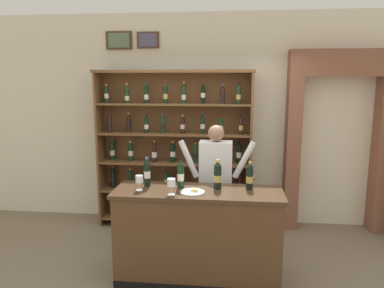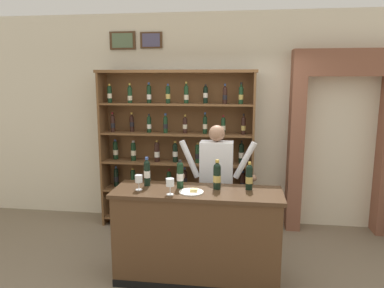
{
  "view_description": "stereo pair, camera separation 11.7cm",
  "coord_description": "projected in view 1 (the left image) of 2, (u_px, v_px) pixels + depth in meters",
  "views": [
    {
      "loc": [
        0.33,
        -3.63,
        2.16
      ],
      "look_at": [
        -0.1,
        0.28,
        1.45
      ],
      "focal_mm": 34.0,
      "sensor_mm": 36.0,
      "label": 1
    },
    {
      "loc": [
        0.44,
        -3.62,
        2.16
      ],
      "look_at": [
        -0.1,
        0.28,
        1.45
      ],
      "focal_mm": 34.0,
      "sensor_mm": 36.0,
      "label": 2
    }
  ],
  "objects": [
    {
      "name": "wine_shelf",
      "position": [
        174.0,
        146.0,
        5.24
      ],
      "size": [
        2.23,
        0.38,
        2.27
      ],
      "color": "brown",
      "rests_on": "ground"
    },
    {
      "name": "wine_glass_left",
      "position": [
        171.0,
        183.0,
        3.63
      ],
      "size": [
        0.08,
        0.08,
        0.17
      ],
      "color": "silver",
      "rests_on": "tasting_counter"
    },
    {
      "name": "shopkeeper",
      "position": [
        216.0,
        177.0,
        4.37
      ],
      "size": [
        0.94,
        0.22,
        1.62
      ],
      "color": "#2D3347",
      "rests_on": "ground"
    },
    {
      "name": "archway_doorway",
      "position": [
        336.0,
        130.0,
        5.15
      ],
      "size": [
        1.41,
        0.45,
        2.54
      ],
      "color": "brown",
      "rests_on": "ground"
    },
    {
      "name": "tasting_bottle_grappa",
      "position": [
        181.0,
        174.0,
        3.85
      ],
      "size": [
        0.07,
        0.07,
        0.3
      ],
      "color": "black",
      "rests_on": "tasting_counter"
    },
    {
      "name": "wine_glass_center",
      "position": [
        139.0,
        180.0,
        3.77
      ],
      "size": [
        0.08,
        0.08,
        0.16
      ],
      "color": "silver",
      "rests_on": "tasting_counter"
    },
    {
      "name": "tasting_counter",
      "position": [
        198.0,
        235.0,
        3.88
      ],
      "size": [
        1.77,
        0.58,
        1.0
      ],
      "color": "#4C331E",
      "rests_on": "ground"
    },
    {
      "name": "tasting_bottle_chianti",
      "position": [
        218.0,
        175.0,
        3.83
      ],
      "size": [
        0.08,
        0.08,
        0.32
      ],
      "color": "black",
      "rests_on": "tasting_counter"
    },
    {
      "name": "ground_plane",
      "position": [
        198.0,
        279.0,
        3.98
      ],
      "size": [
        14.0,
        14.0,
        0.02
      ],
      "primitive_type": "cube",
      "color": "#7A6B56"
    },
    {
      "name": "tasting_bottle_bianco",
      "position": [
        250.0,
        176.0,
        3.82
      ],
      "size": [
        0.07,
        0.07,
        0.3
      ],
      "color": "black",
      "rests_on": "tasting_counter"
    },
    {
      "name": "cheese_plate",
      "position": [
        193.0,
        192.0,
        3.72
      ],
      "size": [
        0.25,
        0.25,
        0.04
      ],
      "color": "white",
      "rests_on": "tasting_counter"
    },
    {
      "name": "back_wall",
      "position": [
        210.0,
        120.0,
        5.46
      ],
      "size": [
        12.0,
        0.19,
        3.09
      ],
      "color": "beige",
      "rests_on": "ground"
    },
    {
      "name": "tasting_bottle_prosecco",
      "position": [
        147.0,
        172.0,
        3.93
      ],
      "size": [
        0.07,
        0.07,
        0.32
      ],
      "color": "black",
      "rests_on": "tasting_counter"
    }
  ]
}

